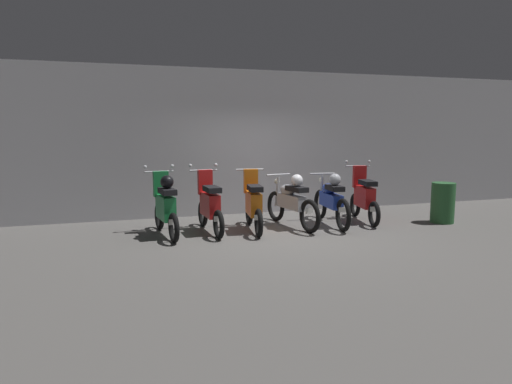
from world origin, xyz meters
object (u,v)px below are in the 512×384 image
(motorbike_slot_2, at_px, (253,204))
(motorbike_slot_4, at_px, (331,200))
(motorbike_slot_1, at_px, (209,205))
(motorbike_slot_3, at_px, (291,201))
(motorbike_slot_0, at_px, (165,205))
(motorbike_slot_5, at_px, (364,197))
(trash_bin, at_px, (443,203))

(motorbike_slot_2, relative_size, motorbike_slot_4, 0.86)
(motorbike_slot_1, xyz_separation_m, motorbike_slot_3, (1.68, -0.02, -0.00))
(motorbike_slot_0, relative_size, motorbike_slot_4, 0.86)
(motorbike_slot_0, bearing_deg, motorbike_slot_5, 1.43)
(motorbike_slot_3, relative_size, motorbike_slot_4, 0.99)
(motorbike_slot_5, bearing_deg, trash_bin, -22.57)
(motorbike_slot_2, height_order, motorbike_slot_4, motorbike_slot_2)
(motorbike_slot_0, relative_size, motorbike_slot_3, 0.87)
(motorbike_slot_0, height_order, motorbike_slot_4, motorbike_slot_0)
(motorbike_slot_0, relative_size, trash_bin, 1.97)
(motorbike_slot_2, xyz_separation_m, motorbike_slot_5, (2.52, 0.14, 0.00))
(motorbike_slot_3, bearing_deg, trash_bin, -10.13)
(motorbike_slot_0, height_order, motorbike_slot_5, same)
(motorbike_slot_4, bearing_deg, motorbike_slot_5, 9.11)
(motorbike_slot_4, bearing_deg, motorbike_slot_3, 174.71)
(motorbike_slot_1, distance_m, motorbike_slot_4, 2.52)
(trash_bin, bearing_deg, motorbike_slot_3, 169.87)
(motorbike_slot_1, xyz_separation_m, motorbike_slot_4, (2.52, -0.10, -0.00))
(motorbike_slot_1, relative_size, motorbike_slot_3, 0.87)
(motorbike_slot_0, bearing_deg, motorbike_slot_4, -0.53)
(motorbike_slot_3, distance_m, motorbike_slot_5, 1.69)
(trash_bin, bearing_deg, motorbike_slot_0, 174.75)
(motorbike_slot_0, xyz_separation_m, motorbike_slot_5, (4.21, 0.10, -0.04))
(motorbike_slot_2, height_order, motorbike_slot_3, motorbike_slot_2)
(motorbike_slot_5, distance_m, trash_bin, 1.65)
(motorbike_slot_4, distance_m, trash_bin, 2.42)
(motorbike_slot_3, bearing_deg, motorbike_slot_4, -5.29)
(motorbike_slot_4, height_order, trash_bin, motorbike_slot_4)
(motorbike_slot_1, relative_size, motorbike_slot_5, 1.01)
(motorbike_slot_0, xyz_separation_m, motorbike_slot_4, (3.36, -0.03, -0.04))
(motorbike_slot_1, height_order, motorbike_slot_2, motorbike_slot_1)
(motorbike_slot_3, xyz_separation_m, trash_bin, (3.21, -0.57, -0.10))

